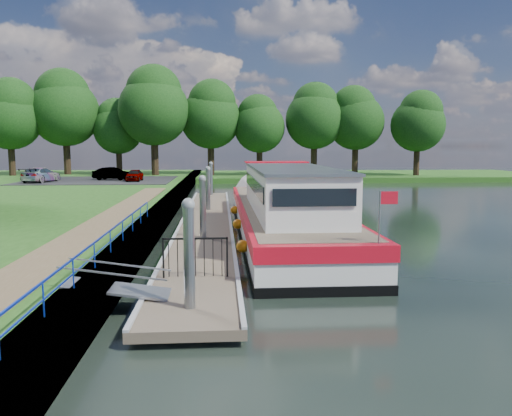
{
  "coord_description": "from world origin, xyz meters",
  "views": [
    {
      "loc": [
        0.73,
        -11.73,
        4.11
      ],
      "look_at": [
        2.28,
        10.05,
        1.4
      ],
      "focal_mm": 35.0,
      "sensor_mm": 36.0,
      "label": 1
    }
  ],
  "objects": [
    {
      "name": "car_c",
      "position": [
        -15.79,
        35.53,
        1.5
      ],
      "size": [
        2.7,
        4.88,
        1.34
      ],
      "primitive_type": "imported",
      "rotation": [
        0.0,
        0.0,
        2.95
      ],
      "color": "#999999",
      "rests_on": "carpark"
    },
    {
      "name": "car_b",
      "position": [
        -9.79,
        37.86,
        1.45
      ],
      "size": [
        3.95,
        2.18,
        1.23
      ],
      "primitive_type": "imported",
      "rotation": [
        0.0,
        0.0,
        1.32
      ],
      "color": "#999999",
      "rests_on": "carpark"
    },
    {
      "name": "far_bank",
      "position": [
        12.0,
        52.0,
        0.3
      ],
      "size": [
        60.0,
        18.0,
        0.6
      ],
      "primitive_type": "cube",
      "color": "#204C15",
      "rests_on": "ground"
    },
    {
      "name": "footpath",
      "position": [
        -4.4,
        8.0,
        0.8
      ],
      "size": [
        1.6,
        40.0,
        0.05
      ],
      "primitive_type": "cube",
      "color": "brown",
      "rests_on": "riverbank"
    },
    {
      "name": "car_a",
      "position": [
        -7.43,
        36.38,
        1.39
      ],
      "size": [
        1.36,
        3.29,
        1.12
      ],
      "primitive_type": "imported",
      "rotation": [
        0.0,
        0.0,
        -0.01
      ],
      "color": "#999999",
      "rests_on": "carpark"
    },
    {
      "name": "carpark",
      "position": [
        -11.0,
        38.0,
        0.81
      ],
      "size": [
        14.0,
        12.0,
        0.06
      ],
      "primitive_type": "cube",
      "color": "black",
      "rests_on": "riverbank"
    },
    {
      "name": "bank_edge",
      "position": [
        -2.55,
        15.0,
        0.39
      ],
      "size": [
        1.1,
        90.0,
        0.78
      ],
      "primitive_type": "cube",
      "color": "#473D2D",
      "rests_on": "ground"
    },
    {
      "name": "barge",
      "position": [
        3.6,
        11.72,
        1.09
      ],
      "size": [
        4.36,
        21.15,
        4.78
      ],
      "color": "black",
      "rests_on": "ground"
    },
    {
      "name": "gangway",
      "position": [
        -1.85,
        0.5,
        0.63
      ],
      "size": [
        2.58,
        1.0,
        0.92
      ],
      "color": "#A5A8AD",
      "rests_on": "ground"
    },
    {
      "name": "mooring_piles",
      "position": [
        0.0,
        13.0,
        1.28
      ],
      "size": [
        0.3,
        27.3,
        3.55
      ],
      "color": "gray",
      "rests_on": "ground"
    },
    {
      "name": "horizon_trees",
      "position": [
        -1.61,
        48.68,
        7.95
      ],
      "size": [
        54.38,
        10.03,
        12.87
      ],
      "color": "#332316",
      "rests_on": "ground"
    },
    {
      "name": "ground",
      "position": [
        0.0,
        0.0,
        0.0
      ],
      "size": [
        160.0,
        160.0,
        0.0
      ],
      "primitive_type": "plane",
      "color": "black",
      "rests_on": "ground"
    },
    {
      "name": "pontoon",
      "position": [
        0.0,
        13.0,
        0.18
      ],
      "size": [
        2.5,
        30.0,
        0.56
      ],
      "color": "brown",
      "rests_on": "ground"
    },
    {
      "name": "blue_fence",
      "position": [
        -2.75,
        3.0,
        1.31
      ],
      "size": [
        0.04,
        18.04,
        0.72
      ],
      "color": "#0C2DBF",
      "rests_on": "riverbank"
    },
    {
      "name": "gate_panel",
      "position": [
        -0.0,
        2.2,
        1.15
      ],
      "size": [
        1.85,
        0.05,
        1.15
      ],
      "color": "black",
      "rests_on": "ground"
    }
  ]
}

